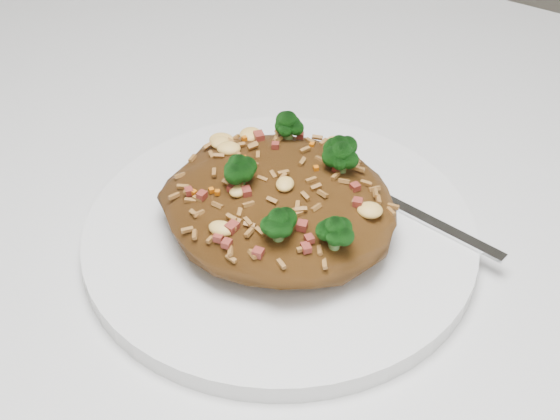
% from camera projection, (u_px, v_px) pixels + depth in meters
% --- Properties ---
extents(dining_table, '(1.20, 0.80, 0.75)m').
position_uv_depth(dining_table, '(314.00, 296.00, 0.62)').
color(dining_table, silver).
rests_on(dining_table, ground).
extents(plate, '(0.27, 0.27, 0.01)m').
position_uv_depth(plate, '(280.00, 234.00, 0.53)').
color(plate, white).
rests_on(plate, dining_table).
extents(fried_rice, '(0.16, 0.15, 0.06)m').
position_uv_depth(fried_rice, '(281.00, 195.00, 0.51)').
color(fried_rice, brown).
rests_on(fried_rice, plate).
extents(fork, '(0.16, 0.04, 0.00)m').
position_uv_depth(fork, '(409.00, 211.00, 0.54)').
color(fork, silver).
rests_on(fork, plate).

